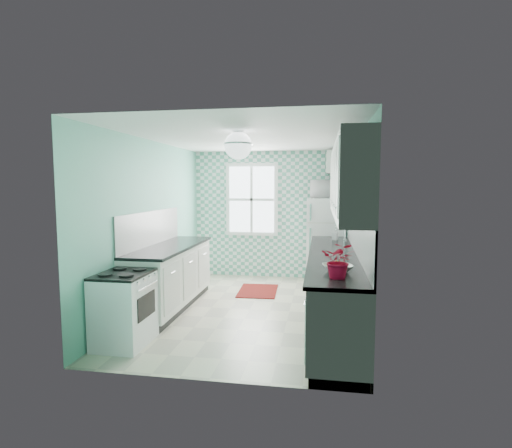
% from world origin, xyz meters
% --- Properties ---
extents(floor, '(3.00, 4.40, 0.02)m').
position_xyz_m(floor, '(0.00, 0.00, -0.01)').
color(floor, beige).
rests_on(floor, ground).
extents(ceiling, '(3.00, 4.40, 0.02)m').
position_xyz_m(ceiling, '(0.00, 0.00, 2.51)').
color(ceiling, white).
rests_on(ceiling, wall_back).
extents(wall_back, '(3.00, 0.02, 2.50)m').
position_xyz_m(wall_back, '(0.00, 2.21, 1.25)').
color(wall_back, '#6DC4AA').
rests_on(wall_back, floor).
extents(wall_front, '(3.00, 0.02, 2.50)m').
position_xyz_m(wall_front, '(0.00, -2.21, 1.25)').
color(wall_front, '#6DC4AA').
rests_on(wall_front, floor).
extents(wall_left, '(0.02, 4.40, 2.50)m').
position_xyz_m(wall_left, '(-1.51, 0.00, 1.25)').
color(wall_left, '#6DC4AA').
rests_on(wall_left, floor).
extents(wall_right, '(0.02, 4.40, 2.50)m').
position_xyz_m(wall_right, '(1.51, 0.00, 1.25)').
color(wall_right, '#6DC4AA').
rests_on(wall_right, floor).
extents(accent_wall, '(3.00, 0.01, 2.50)m').
position_xyz_m(accent_wall, '(0.00, 2.19, 1.25)').
color(accent_wall, '#52A38A').
rests_on(accent_wall, wall_back).
extents(window, '(1.04, 0.05, 1.44)m').
position_xyz_m(window, '(-0.35, 2.16, 1.55)').
color(window, white).
rests_on(window, wall_back).
extents(backsplash_right, '(0.02, 3.60, 0.51)m').
position_xyz_m(backsplash_right, '(1.49, -0.40, 1.20)').
color(backsplash_right, white).
rests_on(backsplash_right, wall_right).
extents(backsplash_left, '(0.02, 2.15, 0.51)m').
position_xyz_m(backsplash_left, '(-1.49, -0.07, 1.20)').
color(backsplash_left, white).
rests_on(backsplash_left, wall_left).
extents(upper_cabinets_right, '(0.33, 3.20, 0.90)m').
position_xyz_m(upper_cabinets_right, '(1.33, -0.60, 1.90)').
color(upper_cabinets_right, silver).
rests_on(upper_cabinets_right, wall_right).
extents(upper_cabinet_fridge, '(0.40, 0.74, 0.40)m').
position_xyz_m(upper_cabinet_fridge, '(1.30, 1.83, 2.25)').
color(upper_cabinet_fridge, silver).
rests_on(upper_cabinet_fridge, wall_right).
extents(ceiling_light, '(0.34, 0.34, 0.35)m').
position_xyz_m(ceiling_light, '(0.00, -0.80, 2.32)').
color(ceiling_light, silver).
rests_on(ceiling_light, ceiling).
extents(base_cabinets_right, '(0.60, 3.60, 0.90)m').
position_xyz_m(base_cabinets_right, '(1.20, -0.40, 0.45)').
color(base_cabinets_right, white).
rests_on(base_cabinets_right, floor).
extents(countertop_right, '(0.63, 3.60, 0.04)m').
position_xyz_m(countertop_right, '(1.19, -0.40, 0.92)').
color(countertop_right, black).
rests_on(countertop_right, base_cabinets_right).
extents(base_cabinets_left, '(0.60, 2.15, 0.90)m').
position_xyz_m(base_cabinets_left, '(-1.20, -0.07, 0.45)').
color(base_cabinets_left, white).
rests_on(base_cabinets_left, floor).
extents(countertop_left, '(0.63, 2.15, 0.04)m').
position_xyz_m(countertop_left, '(-1.19, -0.07, 0.92)').
color(countertop_left, black).
rests_on(countertop_left, base_cabinets_left).
extents(fridge, '(0.70, 0.69, 1.60)m').
position_xyz_m(fridge, '(1.11, 1.82, 0.80)').
color(fridge, white).
rests_on(fridge, floor).
extents(stove, '(0.55, 0.68, 0.82)m').
position_xyz_m(stove, '(-1.20, -1.50, 0.43)').
color(stove, silver).
rests_on(stove, floor).
extents(sink, '(0.54, 0.46, 0.53)m').
position_xyz_m(sink, '(1.20, 0.68, 0.93)').
color(sink, silver).
rests_on(sink, countertop_right).
extents(rug, '(0.69, 0.95, 0.01)m').
position_xyz_m(rug, '(-0.04, 1.02, 0.01)').
color(rug, maroon).
rests_on(rug, floor).
extents(dish_towel, '(0.05, 0.24, 0.36)m').
position_xyz_m(dish_towel, '(0.89, 0.60, 0.48)').
color(dish_towel, '#5EB5B0').
rests_on(dish_towel, base_cabinets_right).
extents(fruit_bowl, '(0.38, 0.38, 0.08)m').
position_xyz_m(fruit_bowl, '(1.20, -1.51, 0.98)').
color(fruit_bowl, white).
rests_on(fruit_bowl, countertop_right).
extents(potted_plant, '(0.37, 0.34, 0.36)m').
position_xyz_m(potted_plant, '(1.20, -1.83, 1.12)').
color(potted_plant, red).
rests_on(potted_plant, countertop_right).
extents(soap_bottle, '(0.11, 0.11, 0.18)m').
position_xyz_m(soap_bottle, '(1.25, 0.93, 1.03)').
color(soap_bottle, '#99C0CA').
rests_on(soap_bottle, countertop_right).
extents(microwave, '(0.62, 0.44, 0.33)m').
position_xyz_m(microwave, '(1.11, 1.82, 1.76)').
color(microwave, silver).
rests_on(microwave, fridge).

